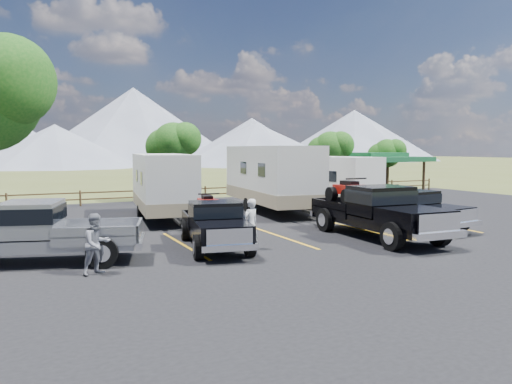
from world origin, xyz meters
name	(u,v)px	position (x,y,z in m)	size (l,w,h in m)	color
ground	(389,252)	(0.00, 0.00, 0.00)	(320.00, 320.00, 0.00)	#4D5624
asphalt_lot	(338,238)	(0.00, 3.00, 0.02)	(44.00, 34.00, 0.04)	black
stall_lines	(324,233)	(0.00, 4.00, 0.04)	(12.12, 5.50, 0.01)	gold
tree_ne_a	(330,149)	(8.97, 17.01, 3.48)	(3.11, 2.92, 4.76)	#312313
tree_ne_b	(387,154)	(14.98, 18.01, 3.13)	(2.77, 2.59, 4.27)	#312313
tree_north	(173,144)	(-2.03, 19.02, 3.83)	(3.46, 3.24, 5.25)	#312313
rail_fence	(233,191)	(2.00, 18.50, 0.61)	(36.12, 0.12, 1.00)	#4E3B21
pavilion	(375,158)	(13.00, 17.00, 2.79)	(6.20, 6.20, 3.22)	#4E3B21
mountain_range	(36,128)	(-7.63, 105.98, 7.87)	(209.00, 71.00, 20.00)	slate
rig_left	(214,222)	(-5.13, 3.25, 0.92)	(2.73, 5.71, 1.83)	black
rig_center	(376,210)	(1.28, 2.33, 1.14)	(2.60, 6.89, 2.28)	black
rig_right	(411,208)	(4.25, 3.61, 0.93)	(2.49, 5.70, 1.84)	black
trailer_left	(163,185)	(-4.89, 11.03, 1.72)	(3.36, 9.28, 3.21)	silver
trailer_center	(271,178)	(1.25, 11.22, 1.93)	(3.54, 10.47, 3.62)	silver
trailer_right	(324,182)	(4.38, 10.71, 1.63)	(3.33, 8.79, 3.04)	silver
pickup_silver	(38,231)	(-10.85, 3.19, 1.03)	(6.64, 3.65, 1.90)	gray
person_a	(251,224)	(-4.15, 2.29, 0.93)	(0.65, 0.42, 1.77)	#BBBBBB
person_b	(97,244)	(-9.42, 1.05, 0.89)	(0.83, 0.65, 1.70)	slate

